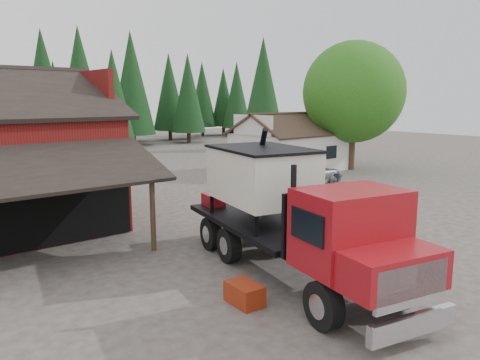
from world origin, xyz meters
TOP-DOWN VIEW (x-y plane):
  - ground at (0.00, 0.00)m, footprint 120.00×120.00m
  - farmhouse at (13.00, 13.00)m, footprint 8.60×6.42m
  - deciduous_tree at (17.01, 9.97)m, footprint 8.00×8.00m
  - conifer_backdrop at (0.00, 42.00)m, footprint 76.00×16.00m
  - near_pine_b at (6.00, 30.00)m, footprint 3.96×3.96m
  - near_pine_c at (22.00, 26.00)m, footprint 4.84×4.84m
  - feed_truck at (-3.48, -2.97)m, footprint 5.00×10.72m
  - silver_car at (8.65, 7.57)m, footprint 6.02×2.94m
  - equip_box at (-6.00, -3.70)m, footprint 0.78×1.15m

SIDE VIEW (x-z plane):
  - ground at x=0.00m, z-range 0.00..0.00m
  - conifer_backdrop at x=0.00m, z-range -8.00..8.00m
  - equip_box at x=-6.00m, z-range 0.00..0.60m
  - silver_car at x=8.65m, z-range 0.00..1.65m
  - farmhouse at x=13.00m, z-range -0.66..3.99m
  - feed_truck at x=-3.48m, z-range -0.15..4.53m
  - near_pine_b at x=6.00m, z-range 0.69..11.09m
  - deciduous_tree at x=17.01m, z-range 0.81..11.01m
  - near_pine_c at x=22.00m, z-range 0.69..13.09m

